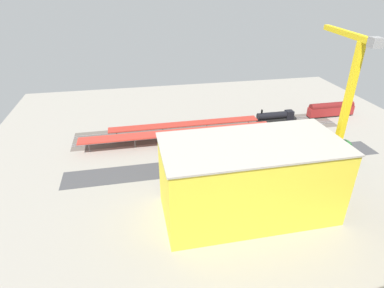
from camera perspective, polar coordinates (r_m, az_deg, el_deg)
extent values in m
plane|color=gray|center=(98.97, 6.22, -2.42)|extent=(154.47, 154.47, 0.00)
cube|color=#5B544C|center=(116.62, 3.29, 2.60)|extent=(96.68, 15.08, 0.01)
cube|color=#424244|center=(96.37, 6.76, -3.34)|extent=(96.63, 9.99, 0.01)
cube|color=#9E9EA8|center=(119.86, 2.86, 3.42)|extent=(96.54, 1.12, 0.12)
cube|color=#9E9EA8|center=(118.59, 3.02, 3.14)|extent=(96.54, 1.12, 0.12)
cube|color=#9E9EA8|center=(114.52, 3.58, 2.19)|extent=(96.54, 1.12, 0.12)
cube|color=#9E9EA8|center=(113.26, 3.76, 1.89)|extent=(96.54, 1.12, 0.12)
cube|color=#B73328|center=(105.13, -2.48, 2.08)|extent=(64.20, 5.46, 0.43)
cylinder|color=slate|center=(113.75, 12.04, 2.37)|extent=(0.30, 0.30, 3.76)
cylinder|color=slate|center=(109.01, 5.04, 1.75)|extent=(0.30, 0.30, 3.76)
cylinder|color=slate|center=(106.05, -2.46, 1.06)|extent=(0.30, 0.30, 3.76)
cylinder|color=slate|center=(105.00, -10.25, 0.32)|extent=(0.30, 0.30, 3.76)
cylinder|color=slate|center=(105.93, -18.04, -0.42)|extent=(0.30, 0.30, 3.76)
cube|color=#A82D23|center=(111.24, -1.26, 3.61)|extent=(52.76, 4.77, 0.34)
cylinder|color=slate|center=(118.32, 10.14, 3.59)|extent=(0.30, 0.30, 3.83)
cylinder|color=slate|center=(113.67, 2.68, 2.98)|extent=(0.30, 0.30, 3.83)
cylinder|color=slate|center=(111.09, -5.26, 2.28)|extent=(0.30, 0.30, 3.83)
cylinder|color=slate|center=(110.73, -13.41, 1.51)|extent=(0.30, 0.30, 3.83)
cube|color=black|center=(128.09, 14.94, 4.29)|extent=(15.94, 2.55, 1.00)
cylinder|color=black|center=(126.79, 14.45, 5.00)|extent=(13.07, 2.78, 2.65)
cube|color=black|center=(129.87, 17.04, 4.98)|extent=(2.90, 2.88, 3.72)
cylinder|color=black|center=(123.98, 12.45, 5.73)|extent=(0.70, 0.70, 1.40)
cube|color=black|center=(139.45, 23.50, 4.72)|extent=(17.15, 2.57, 0.60)
cube|color=maroon|center=(138.74, 23.66, 5.49)|extent=(19.06, 3.19, 3.48)
cylinder|color=maroon|center=(138.08, 23.81, 6.25)|extent=(18.30, 3.18, 2.99)
cube|color=black|center=(108.59, 19.21, -0.94)|extent=(3.87, 1.73, 0.30)
cube|color=silver|center=(108.32, 19.26, -0.66)|extent=(4.60, 1.81, 0.90)
cube|color=#1E2328|center=(107.98, 19.32, -0.31)|extent=(2.59, 1.57, 0.63)
cube|color=black|center=(105.95, 15.99, -1.16)|extent=(3.75, 1.94, 0.30)
cube|color=silver|center=(105.72, 16.02, -0.92)|extent=(4.44, 2.05, 0.72)
cube|color=#1E2328|center=(105.41, 16.07, -0.60)|extent=(2.52, 1.73, 0.63)
cube|color=black|center=(102.95, 12.55, -1.60)|extent=(3.80, 1.83, 0.30)
cube|color=#474C51|center=(102.70, 12.58, -1.34)|extent=(4.51, 1.93, 0.76)
cube|color=#1E2328|center=(102.35, 12.63, -0.98)|extent=(2.55, 1.63, 0.70)
cube|color=black|center=(100.63, 8.68, -1.94)|extent=(4.01, 1.71, 0.30)
cube|color=navy|center=(100.35, 8.71, -1.66)|extent=(4.77, 1.79, 0.86)
cube|color=#1E2328|center=(99.99, 8.74, -1.28)|extent=(2.68, 1.56, 0.64)
cube|color=black|center=(98.78, 4.64, -2.30)|extent=(3.97, 1.77, 0.30)
cube|color=navy|center=(98.49, 4.65, -2.00)|extent=(4.72, 1.86, 0.89)
cube|color=#1E2328|center=(98.15, 4.67, -1.64)|extent=(2.66, 1.59, 0.51)
cube|color=black|center=(97.16, 0.84, -2.75)|extent=(3.44, 1.77, 0.30)
cube|color=black|center=(96.87, 0.85, -2.45)|extent=(4.09, 1.87, 0.87)
cube|color=#1E2328|center=(96.50, 0.85, -2.08)|extent=(2.31, 1.59, 0.61)
cube|color=yellow|center=(73.31, 10.31, -6.31)|extent=(39.23, 18.78, 17.85)
cube|color=#ADA89E|center=(68.70, 10.94, 0.02)|extent=(39.84, 19.39, 0.40)
cube|color=gray|center=(90.54, 23.06, -7.45)|extent=(3.60, 3.60, 1.20)
cube|color=yellow|center=(82.15, 25.38, 3.10)|extent=(1.40, 1.40, 37.74)
cube|color=yellow|center=(83.33, 25.92, 17.49)|extent=(4.02, 20.49, 1.20)
cube|color=gray|center=(73.28, 30.10, 15.51)|extent=(2.31, 2.65, 2.00)
cube|color=black|center=(87.15, 1.25, -6.63)|extent=(10.31, 2.59, 0.50)
cube|color=silver|center=(86.45, 2.02, -5.60)|extent=(7.98, 2.76, 2.89)
cube|color=#334C8C|center=(85.59, -1.32, -6.16)|extent=(2.42, 2.58, 2.41)
cube|color=black|center=(92.17, 11.90, -5.19)|extent=(8.62, 2.49, 0.50)
cube|color=white|center=(91.70, 12.59, -4.21)|extent=(6.55, 2.62, 2.86)
cube|color=maroon|center=(90.12, 10.12, -4.67)|extent=(2.18, 2.42, 2.58)
cylinder|color=brown|center=(98.41, 17.10, -2.69)|extent=(0.51, 0.51, 3.25)
sphere|color=#28662D|center=(96.78, 17.38, -0.92)|extent=(5.22, 5.22, 5.22)
cylinder|color=brown|center=(105.92, 25.28, -2.06)|extent=(0.39, 0.39, 3.06)
sphere|color=#28662D|center=(104.52, 25.63, -0.53)|extent=(4.77, 4.77, 4.77)
cylinder|color=brown|center=(98.09, 17.88, -2.80)|extent=(0.52, 0.52, 3.60)
sphere|color=#28662D|center=(96.49, 18.16, -1.06)|extent=(4.56, 4.56, 4.56)
cylinder|color=brown|center=(92.21, 7.70, -4.01)|extent=(0.53, 0.53, 2.60)
sphere|color=#2D7233|center=(90.78, 7.81, -2.51)|extent=(4.29, 4.29, 4.29)
cylinder|color=#333333|center=(87.98, -0.78, -4.27)|extent=(0.16, 0.16, 5.61)
cube|color=black|center=(86.30, -0.79, -2.44)|extent=(0.36, 0.36, 0.90)
sphere|color=yellow|center=(86.42, -0.93, -2.62)|extent=(0.20, 0.20, 0.20)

